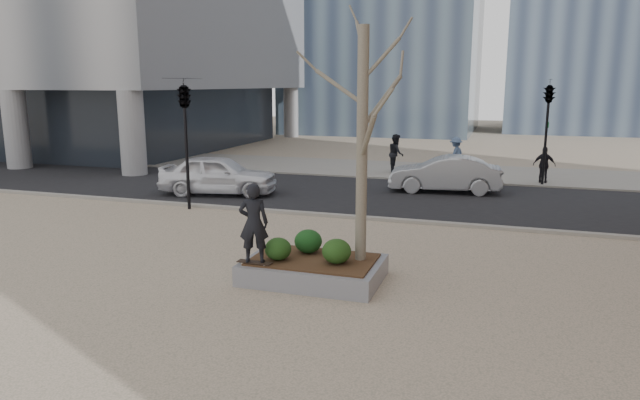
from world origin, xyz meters
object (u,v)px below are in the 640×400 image
(planter, at_px, (313,270))
(skateboard, at_px, (255,263))
(police_car, at_px, (218,175))
(skateboarder, at_px, (254,223))

(planter, xyz_separation_m, skateboard, (-1.10, -0.72, 0.26))
(planter, bearing_deg, police_car, 129.19)
(planter, xyz_separation_m, police_car, (-6.77, 8.30, 0.57))
(planter, relative_size, police_car, 0.66)
(skateboard, bearing_deg, planter, 33.96)
(skateboard, relative_size, police_car, 0.17)
(skateboard, xyz_separation_m, skateboarder, (0.00, 0.00, 0.90))
(planter, height_order, police_car, police_car)
(skateboard, distance_m, police_car, 10.66)
(skateboard, height_order, police_car, police_car)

